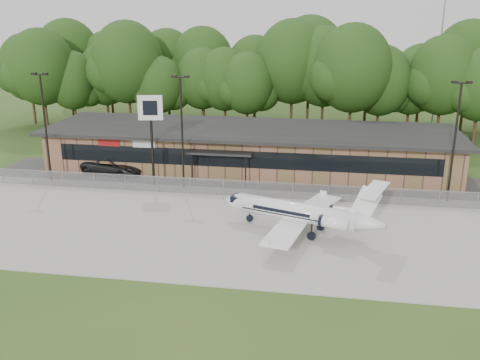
% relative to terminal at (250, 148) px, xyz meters
% --- Properties ---
extents(ground, '(160.00, 160.00, 0.00)m').
position_rel_terminal_xyz_m(ground, '(0.00, -23.94, -2.18)').
color(ground, '#2A4C1B').
rests_on(ground, ground).
extents(apron, '(64.00, 18.00, 0.08)m').
position_rel_terminal_xyz_m(apron, '(0.00, -15.94, -2.14)').
color(apron, '#9E9B93').
rests_on(apron, ground).
extents(parking_lot, '(50.00, 9.00, 0.06)m').
position_rel_terminal_xyz_m(parking_lot, '(0.00, -4.44, -2.15)').
color(parking_lot, '#383835').
rests_on(parking_lot, ground).
extents(terminal, '(41.00, 11.65, 4.30)m').
position_rel_terminal_xyz_m(terminal, '(0.00, 0.00, 0.00)').
color(terminal, '#915F48').
rests_on(terminal, ground).
extents(fence, '(46.00, 0.04, 1.52)m').
position_rel_terminal_xyz_m(fence, '(0.00, -8.94, -1.40)').
color(fence, gray).
rests_on(fence, ground).
extents(treeline, '(72.00, 12.00, 15.00)m').
position_rel_terminal_xyz_m(treeline, '(0.00, 18.06, 5.32)').
color(treeline, '#1F3A12').
rests_on(treeline, ground).
extents(radio_mast, '(0.20, 0.20, 25.00)m').
position_rel_terminal_xyz_m(radio_mast, '(22.00, 24.06, 10.32)').
color(radio_mast, gray).
rests_on(radio_mast, ground).
extents(light_pole_left, '(1.55, 0.30, 10.23)m').
position_rel_terminal_xyz_m(light_pole_left, '(-18.00, -7.44, 3.80)').
color(light_pole_left, black).
rests_on(light_pole_left, ground).
extents(light_pole_mid, '(1.55, 0.30, 10.23)m').
position_rel_terminal_xyz_m(light_pole_mid, '(-5.00, -7.44, 3.80)').
color(light_pole_mid, black).
rests_on(light_pole_mid, ground).
extents(light_pole_right, '(1.55, 0.30, 10.23)m').
position_rel_terminal_xyz_m(light_pole_right, '(18.00, -7.44, 3.80)').
color(light_pole_right, black).
rests_on(light_pole_right, ground).
extents(business_jet, '(12.60, 11.29, 4.29)m').
position_rel_terminal_xyz_m(business_jet, '(6.15, -16.04, -0.64)').
color(business_jet, white).
rests_on(business_jet, ground).
extents(suv, '(6.88, 4.27, 1.78)m').
position_rel_terminal_xyz_m(suv, '(-13.00, -4.31, -1.29)').
color(suv, '#292A2C').
rests_on(suv, ground).
extents(pole_sign, '(2.20, 0.67, 8.39)m').
position_rel_terminal_xyz_m(pole_sign, '(-7.92, -7.14, 4.24)').
color(pole_sign, black).
rests_on(pole_sign, ground).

